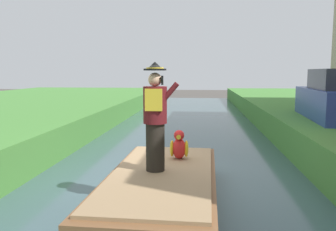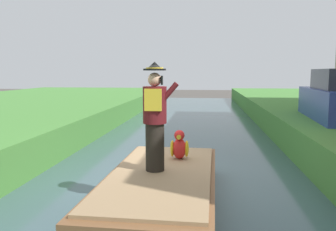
{
  "view_description": "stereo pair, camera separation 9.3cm",
  "coord_description": "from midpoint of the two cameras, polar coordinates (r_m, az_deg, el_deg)",
  "views": [
    {
      "loc": [
        0.64,
        -6.89,
        2.39
      ],
      "look_at": [
        0.05,
        -0.72,
        1.61
      ],
      "focal_mm": 37.06,
      "sensor_mm": 36.0,
      "label": 1
    },
    {
      "loc": [
        0.73,
        -6.88,
        2.39
      ],
      "look_at": [
        0.05,
        -0.72,
        1.61
      ],
      "focal_mm": 37.06,
      "sensor_mm": 36.0,
      "label": 2
    }
  ],
  "objects": [
    {
      "name": "person_pirate",
      "position": [
        5.84,
        -1.7,
        -0.25
      ],
      "size": [
        0.61,
        0.42,
        1.85
      ],
      "rotation": [
        0.0,
        0.0,
        0.21
      ],
      "color": "black",
      "rests_on": "boat"
    },
    {
      "name": "boat",
      "position": [
        6.05,
        -0.6,
        -12.0
      ],
      "size": [
        1.9,
        4.24,
        0.61
      ],
      "color": "brown",
      "rests_on": "canal_water"
    },
    {
      "name": "canal_water",
      "position": [
        7.31,
        0.56,
        -11.51
      ],
      "size": [
        5.93,
        48.0,
        0.1
      ],
      "primitive_type": "cube",
      "color": "#3D565B",
      "rests_on": "ground"
    },
    {
      "name": "parrot_plush",
      "position": [
        6.76,
        2.29,
        -5.1
      ],
      "size": [
        0.36,
        0.34,
        0.57
      ],
      "color": "red",
      "rests_on": "boat"
    },
    {
      "name": "ground_plane",
      "position": [
        7.32,
        0.56,
        -11.88
      ],
      "size": [
        80.0,
        80.0,
        0.0
      ],
      "primitive_type": "plane",
      "color": "#4C4742"
    }
  ]
}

